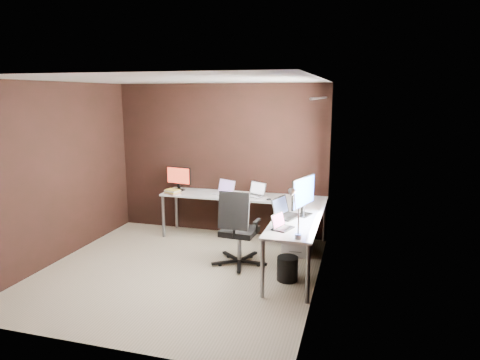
# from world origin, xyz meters

# --- Properties ---
(room) EXTENTS (3.60, 3.60, 2.50)m
(room) POSITION_xyz_m (0.34, 0.07, 1.28)
(room) COLOR #C2B296
(room) RESTS_ON ground
(desk) EXTENTS (2.65, 2.25, 0.73)m
(desk) POSITION_xyz_m (0.84, 1.04, 0.68)
(desk) COLOR silver
(desk) RESTS_ON ground
(drawer_pedestal) EXTENTS (0.42, 0.50, 0.60)m
(drawer_pedestal) POSITION_xyz_m (1.43, 1.15, 0.30)
(drawer_pedestal) COLOR silver
(drawer_pedestal) RESTS_ON ground
(monitor_left) EXTENTS (0.45, 0.16, 0.40)m
(monitor_left) POSITION_xyz_m (-0.67, 1.57, 0.95)
(monitor_left) COLOR black
(monitor_left) RESTS_ON desk
(monitor_right) EXTENTS (0.24, 0.62, 0.52)m
(monitor_right) POSITION_xyz_m (1.55, 0.63, 1.03)
(monitor_right) COLOR black
(monitor_right) RESTS_ON desk
(laptop_white) EXTENTS (0.41, 0.37, 0.23)m
(laptop_white) POSITION_xyz_m (0.16, 1.51, 0.78)
(laptop_white) COLOR silver
(laptop_white) RESTS_ON desk
(laptop_silver) EXTENTS (0.39, 0.36, 0.22)m
(laptop_silver) POSITION_xyz_m (0.68, 1.54, 0.78)
(laptop_silver) COLOR silver
(laptop_silver) RESTS_ON desk
(laptop_black_big) EXTENTS (0.38, 0.45, 0.26)m
(laptop_black_big) POSITION_xyz_m (1.33, 0.49, 0.79)
(laptop_black_big) COLOR black
(laptop_black_big) RESTS_ON desk
(laptop_black_small) EXTENTS (0.27, 0.32, 0.18)m
(laptop_black_small) POSITION_xyz_m (1.38, -0.03, 0.77)
(laptop_black_small) COLOR black
(laptop_black_small) RESTS_ON desk
(book_stack) EXTENTS (0.29, 0.27, 0.07)m
(book_stack) POSITION_xyz_m (-0.66, 1.30, 0.76)
(book_stack) COLOR tan
(book_stack) RESTS_ON desk
(mouse_left) EXTENTS (0.09, 0.07, 0.03)m
(mouse_left) POSITION_xyz_m (-0.62, 1.31, 0.75)
(mouse_left) COLOR black
(mouse_left) RESTS_ON desk
(mouse_corner) EXTENTS (0.09, 0.07, 0.03)m
(mouse_corner) POSITION_xyz_m (0.94, 1.30, 0.75)
(mouse_corner) COLOR black
(mouse_corner) RESTS_ON desk
(desk_lamp) EXTENTS (0.19, 0.21, 0.56)m
(desk_lamp) POSITION_xyz_m (1.57, -0.29, 1.08)
(desk_lamp) COLOR slate
(desk_lamp) RESTS_ON desk
(office_chair) EXTENTS (0.60, 0.60, 1.07)m
(office_chair) POSITION_xyz_m (0.70, 0.45, 0.31)
(office_chair) COLOR black
(office_chair) RESTS_ON ground
(wastebasket) EXTENTS (0.35, 0.35, 0.31)m
(wastebasket) POSITION_xyz_m (1.44, 0.13, 0.15)
(wastebasket) COLOR black
(wastebasket) RESTS_ON ground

